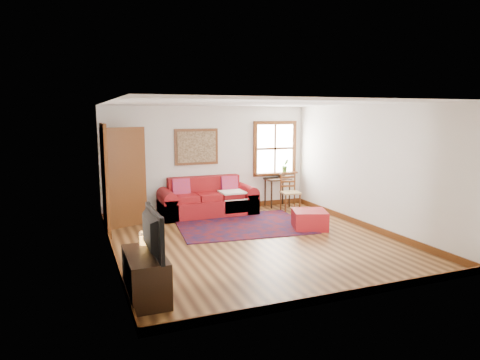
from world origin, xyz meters
name	(u,v)px	position (x,y,z in m)	size (l,w,h in m)	color
ground	(254,241)	(0.00, 0.00, 0.00)	(5.50, 5.50, 0.00)	#462712
room_envelope	(254,151)	(0.00, 0.02, 1.65)	(5.04, 5.54, 2.52)	silver
window	(276,154)	(1.78, 2.70, 1.31)	(1.18, 0.20, 1.38)	white
doorway	(118,177)	(-2.21, 1.78, 1.07)	(0.89, 1.08, 2.14)	black
framed_artwork	(197,147)	(-0.30, 2.71, 1.55)	(1.05, 0.07, 0.85)	#5F3114
persian_rug	(242,225)	(0.21, 1.12, 0.01)	(2.64, 2.11, 0.02)	#530B0D
red_leather_sofa	(208,202)	(-0.17, 2.32, 0.29)	(2.21, 0.91, 0.86)	maroon
red_ottoman	(310,220)	(1.39, 0.37, 0.19)	(0.66, 0.66, 0.38)	maroon
side_table	(277,183)	(1.74, 2.53, 0.60)	(0.60, 0.45, 0.72)	black
ladder_back_chair	(290,191)	(1.79, 1.99, 0.48)	(0.46, 0.44, 0.90)	tan
media_cabinet	(146,276)	(-2.25, -1.74, 0.29)	(0.47, 1.04, 0.57)	black
television	(146,233)	(-2.23, -1.79, 0.86)	(1.00, 0.13, 0.57)	black
candle_hurricane	(144,239)	(-2.20, -1.35, 0.66)	(0.12, 0.12, 0.18)	silver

